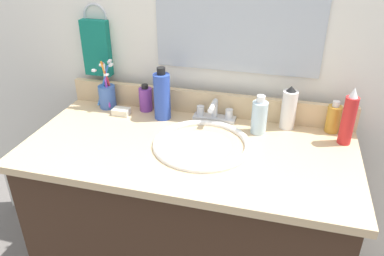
% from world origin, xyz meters
% --- Properties ---
extents(vanity_cabinet, '(1.06, 0.49, 0.71)m').
position_xyz_m(vanity_cabinet, '(0.00, 0.00, 0.35)').
color(vanity_cabinet, '#382316').
rests_on(vanity_cabinet, ground_plane).
extents(countertop, '(1.10, 0.54, 0.03)m').
position_xyz_m(countertop, '(0.00, 0.00, 0.72)').
color(countertop, '#D1B284').
rests_on(countertop, vanity_cabinet).
extents(backsplash, '(1.10, 0.02, 0.09)m').
position_xyz_m(backsplash, '(0.00, 0.26, 0.78)').
color(backsplash, '#D1B284').
rests_on(backsplash, countertop).
extents(back_wall, '(2.20, 0.04, 1.30)m').
position_xyz_m(back_wall, '(0.00, 0.32, 0.65)').
color(back_wall, white).
rests_on(back_wall, ground_plane).
extents(towel_ring, '(0.10, 0.01, 0.10)m').
position_xyz_m(towel_ring, '(-0.45, 0.30, 1.07)').
color(towel_ring, silver).
extents(hand_towel, '(0.11, 0.04, 0.22)m').
position_xyz_m(hand_towel, '(-0.45, 0.28, 0.95)').
color(hand_towel, '#147260').
extents(sink_basin, '(0.33, 0.33, 0.11)m').
position_xyz_m(sink_basin, '(0.04, 0.02, 0.70)').
color(sink_basin, white).
rests_on(sink_basin, countertop).
extents(faucet, '(0.16, 0.10, 0.08)m').
position_xyz_m(faucet, '(0.04, 0.21, 0.76)').
color(faucet, silver).
rests_on(faucet, countertop).
extents(bottle_oil_amber, '(0.05, 0.05, 0.12)m').
position_xyz_m(bottle_oil_amber, '(0.47, 0.23, 0.78)').
color(bottle_oil_amber, gold).
rests_on(bottle_oil_amber, countertop).
extents(bottle_spray_red, '(0.04, 0.04, 0.20)m').
position_xyz_m(bottle_spray_red, '(0.50, 0.16, 0.83)').
color(bottle_spray_red, red).
rests_on(bottle_spray_red, countertop).
extents(bottle_gel_clear, '(0.05, 0.05, 0.14)m').
position_xyz_m(bottle_gel_clear, '(0.21, 0.16, 0.80)').
color(bottle_gel_clear, silver).
rests_on(bottle_gel_clear, countertop).
extents(bottle_lotion_white, '(0.05, 0.05, 0.16)m').
position_xyz_m(bottle_lotion_white, '(0.31, 0.22, 0.81)').
color(bottle_lotion_white, white).
rests_on(bottle_lotion_white, countertop).
extents(bottle_cream_purple, '(0.05, 0.05, 0.11)m').
position_xyz_m(bottle_cream_purple, '(-0.24, 0.23, 0.78)').
color(bottle_cream_purple, '#7A3899').
rests_on(bottle_cream_purple, countertop).
extents(bottle_shampoo_blue, '(0.06, 0.06, 0.20)m').
position_xyz_m(bottle_shampoo_blue, '(-0.15, 0.18, 0.82)').
color(bottle_shampoo_blue, '#2D4CB2').
rests_on(bottle_shampoo_blue, countertop).
extents(cup_blue_plastic, '(0.07, 0.08, 0.20)m').
position_xyz_m(cup_blue_plastic, '(-0.39, 0.21, 0.79)').
color(cup_blue_plastic, '#3F66B7').
rests_on(cup_blue_plastic, countertop).
extents(soap_bar, '(0.06, 0.04, 0.02)m').
position_xyz_m(soap_bar, '(-0.31, 0.16, 0.75)').
color(soap_bar, white).
rests_on(soap_bar, countertop).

